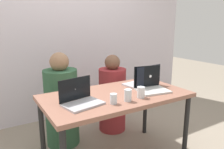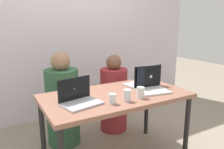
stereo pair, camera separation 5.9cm
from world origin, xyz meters
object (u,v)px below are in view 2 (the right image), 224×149
person_on_left (63,104)px  water_glass_left (112,99)px  laptop_front_right (151,86)px  laptop_front_left (79,98)px  laptop_back_right (144,81)px  water_glass_right (140,93)px  water_glass_center (127,96)px  person_on_right (114,97)px

person_on_left → water_glass_left: (0.19, -0.85, 0.29)m
person_on_left → laptop_front_right: person_on_left is taller
laptop_front_left → laptop_back_right: bearing=-0.3°
water_glass_left → water_glass_right: 0.30m
person_on_left → water_glass_center: size_ratio=10.29×
person_on_left → person_on_right: person_on_left is taller
person_on_left → laptop_front_left: person_on_left is taller
water_glass_center → person_on_right: bearing=67.3°
laptop_front_right → water_glass_center: laptop_front_right is taller
laptop_front_right → water_glass_center: bearing=-150.0°
laptop_front_right → laptop_front_left: bearing=-170.8°
laptop_front_left → water_glass_center: bearing=-32.7°
person_on_left → water_glass_center: (0.33, -0.86, 0.30)m
water_glass_left → water_glass_center: water_glass_center is taller
person_on_left → laptop_back_right: size_ratio=2.89×
person_on_right → water_glass_left: person_on_right is taller
laptop_back_right → water_glass_right: size_ratio=3.68×
laptop_front_right → laptop_back_right: (0.04, 0.17, -0.00)m
laptop_front_right → person_on_left: bearing=144.5°
water_glass_center → water_glass_right: bearing=4.5°
laptop_front_left → water_glass_left: 0.28m
person_on_right → laptop_front_left: bearing=41.9°
person_on_left → water_glass_right: bearing=126.9°
laptop_front_right → water_glass_right: 0.27m
person_on_left → water_glass_center: person_on_left is taller
water_glass_right → water_glass_center: (-0.16, -0.01, 0.00)m
water_glass_right → laptop_front_right: bearing=29.7°
person_on_right → laptop_back_right: size_ratio=2.69×
water_glass_left → water_glass_right: bearing=0.5°
water_glass_center → laptop_back_right: bearing=36.5°
laptop_front_left → water_glass_right: size_ratio=3.46×
water_glass_center → laptop_front_left: bearing=159.1°
person_on_left → laptop_front_left: bearing=92.5°
person_on_left → laptop_front_left: 0.78m
laptop_back_right → laptop_front_left: (-0.82, -0.17, -0.00)m
laptop_back_right → water_glass_right: laptop_back_right is taller
laptop_back_right → water_glass_right: 0.41m
laptop_front_right → water_glass_left: 0.55m
water_glass_left → water_glass_right: water_glass_right is taller
laptop_back_right → water_glass_center: size_ratio=3.56×
water_glass_left → water_glass_center: (0.14, -0.01, 0.01)m
person_on_right → laptop_front_right: bearing=90.3°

